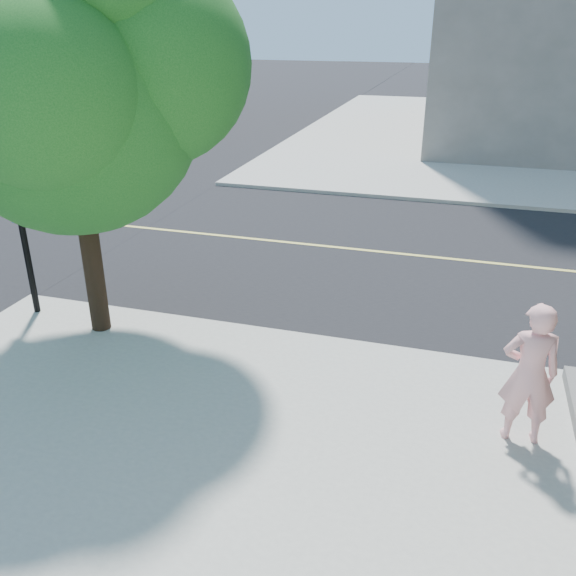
% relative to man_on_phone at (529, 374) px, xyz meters
% --- Properties ---
extents(ground, '(140.00, 140.00, 0.00)m').
position_rel_man_on_phone_xyz_m(ground, '(-7.71, 1.89, -1.05)').
color(ground, black).
rests_on(ground, ground).
extents(road_ew, '(140.00, 9.00, 0.01)m').
position_rel_man_on_phone_xyz_m(road_ew, '(-7.71, 6.39, -1.04)').
color(road_ew, black).
rests_on(road_ew, ground).
extents(man_on_phone, '(0.72, 0.51, 1.86)m').
position_rel_man_on_phone_xyz_m(man_on_phone, '(0.00, 0.00, 0.00)').
color(man_on_phone, '#F7AAAC').
rests_on(man_on_phone, sidewalk_se).
extents(street_tree, '(4.83, 4.39, 6.41)m').
position_rel_man_on_phone_xyz_m(street_tree, '(-6.55, 1.11, 3.21)').
color(street_tree, black).
rests_on(street_tree, sidewalk_se).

